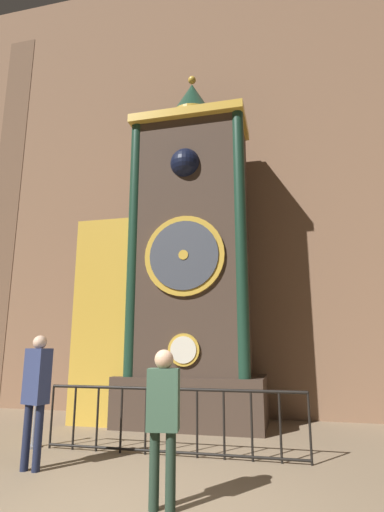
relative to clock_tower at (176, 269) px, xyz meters
The scene contains 6 objects.
cathedral_back_wall 3.45m from the clock_tower, 60.36° to the left, with size 24.00×0.32×12.95m.
clock_tower is the anchor object (origin of this frame).
railing_fence 3.70m from the clock_tower, 75.44° to the right, with size 4.23×0.05×1.01m.
visitor_near 4.30m from the clock_tower, 106.87° to the right, with size 0.39×0.31×1.81m.
visitor_far 5.07m from the clock_tower, 75.78° to the right, with size 0.37×0.27×1.63m.
stanchion_post 4.25m from the clock_tower, 127.76° to the right, with size 0.28×0.28×0.99m.
Camera 1 is at (1.61, -3.82, 1.69)m, focal length 28.00 mm.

